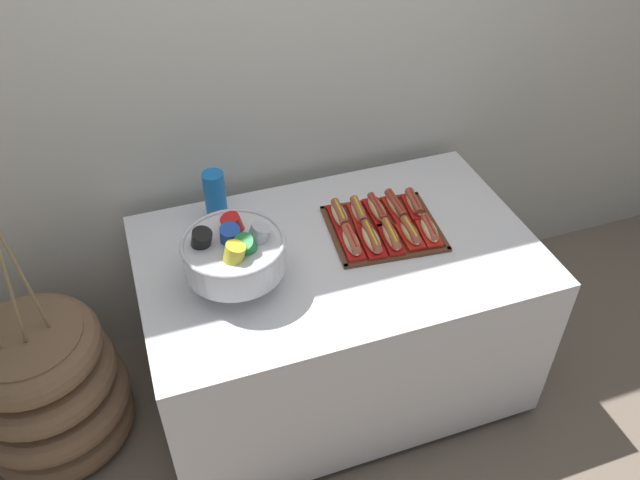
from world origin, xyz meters
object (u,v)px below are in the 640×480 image
cup_stack (215,196)px  hot_dog_4 (429,230)px  hot_dog_5 (340,215)px  floor_vase (47,388)px  hot_dog_6 (358,212)px  hot_dog_2 (391,236)px  hot_dog_9 (414,204)px  hot_dog_0 (351,242)px  hot_dog_8 (396,206)px  hot_dog_1 (371,239)px  hot_dog_3 (410,233)px  hot_dog_7 (377,210)px  buffet_table (336,316)px  serving_tray (383,229)px  punch_bowl (234,253)px

cup_stack → hot_dog_4: bearing=-27.5°
hot_dog_5 → floor_vase: bearing=-178.5°
floor_vase → hot_dog_6: (1.27, 0.02, 0.51)m
hot_dog_2 → hot_dog_6: (-0.06, 0.17, 0.00)m
hot_dog_9 → hot_dog_0: bearing=-156.6°
hot_dog_8 → hot_dog_1: bearing=-137.7°
hot_dog_0 → hot_dog_6: 0.18m
hot_dog_9 → hot_dog_3: bearing=-119.8°
hot_dog_0 → hot_dog_7: (0.16, 0.15, -0.00)m
hot_dog_3 → buffet_table: bearing=171.3°
floor_vase → hot_dog_7: (1.34, 0.02, 0.50)m
hot_dog_3 → hot_dog_6: hot_dog_3 is taller
cup_stack → hot_dog_1: bearing=-35.6°
hot_dog_6 → hot_dog_9: 0.23m
hot_dog_3 → hot_dog_8: same height
serving_tray → hot_dog_7: size_ratio=2.39×
floor_vase → cup_stack: bearing=15.7°
hot_dog_3 → cup_stack: cup_stack is taller
hot_dog_7 → hot_dog_8: (0.07, -0.01, 0.00)m
hot_dog_3 → hot_dog_8: size_ratio=0.90×
hot_dog_0 → hot_dog_7: bearing=42.3°
hot_dog_2 → hot_dog_6: 0.18m
punch_bowl → hot_dog_1: bearing=3.1°
serving_tray → hot_dog_0: size_ratio=2.59×
hot_dog_0 → hot_dog_8: bearing=30.9°
serving_tray → floor_vase: bearing=177.2°
hot_dog_4 → cup_stack: (-0.72, 0.37, 0.07)m
buffet_table → hot_dog_8: size_ratio=8.34×
hot_dog_1 → hot_dog_7: bearing=60.2°
hot_dog_3 → hot_dog_4: (0.07, -0.01, -0.00)m
hot_dog_2 → hot_dog_7: size_ratio=0.99×
hot_dog_7 → punch_bowl: 0.63m
serving_tray → punch_bowl: size_ratio=1.26×
hot_dog_6 → hot_dog_2: bearing=-71.0°
floor_vase → hot_dog_9: 1.58m
hot_dog_1 → hot_dog_3: 0.15m
buffet_table → hot_dog_4: 0.52m
hot_dog_6 → hot_dog_8: size_ratio=0.91×
hot_dog_0 → hot_dog_8: (0.24, 0.14, -0.00)m
hot_dog_6 → hot_dog_8: (0.15, -0.01, 0.00)m
serving_tray → hot_dog_6: 0.12m
hot_dog_6 → floor_vase: bearing=-178.9°
hot_dog_3 → hot_dog_9: 0.18m
hot_dog_2 → punch_bowl: 0.59m
hot_dog_2 → hot_dog_5: bearing=126.9°
hot_dog_7 → hot_dog_9: 0.15m
hot_dog_3 → hot_dog_5: 0.28m
hot_dog_7 → cup_stack: cup_stack is taller
hot_dog_7 → punch_bowl: punch_bowl is taller
hot_dog_1 → hot_dog_9: hot_dog_1 is taller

